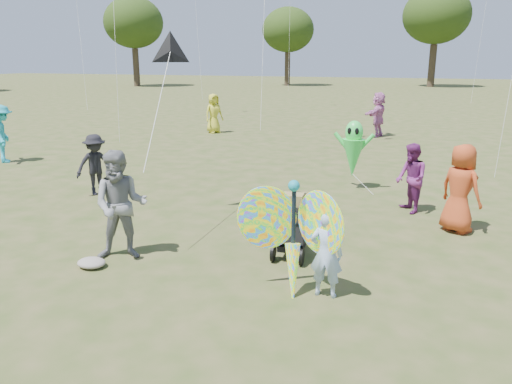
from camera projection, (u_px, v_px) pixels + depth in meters
ground at (234, 294)px, 7.05m from camera, size 160.00×160.00×0.00m
child_girl at (326, 254)px, 6.86m from camera, size 0.46×0.30×1.25m
adult_man at (121, 205)px, 8.11m from camera, size 1.09×0.99×1.82m
grey_bag at (91, 263)px, 7.95m from camera, size 0.46×0.38×0.15m
crowd_a at (460, 189)px, 9.39m from camera, size 0.99×0.94×1.70m
crowd_b at (96, 165)px, 12.01m from camera, size 1.01×1.09×1.48m
crowd_e at (411, 178)px, 10.61m from camera, size 0.83×0.90×1.50m
crowd_g at (214, 113)px, 21.89m from camera, size 0.93×1.00×1.71m
crowd_i at (3, 134)px, 15.70m from camera, size 1.27×1.33×1.82m
crowd_j at (378, 114)px, 20.83m from camera, size 0.98×1.81×1.86m
jogging_stroller at (294, 220)px, 8.32m from camera, size 0.56×1.08×1.09m
butterfly_kite at (293, 236)px, 6.91m from camera, size 1.74×0.75×1.84m
delta_kite_rig at (170, 52)px, 9.65m from camera, size 1.09×2.54×2.30m
alien_kite at (353, 151)px, 12.46m from camera, size 1.12×0.69×1.74m
tree_line at (455, 16)px, 45.07m from camera, size 91.78×33.60×10.79m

